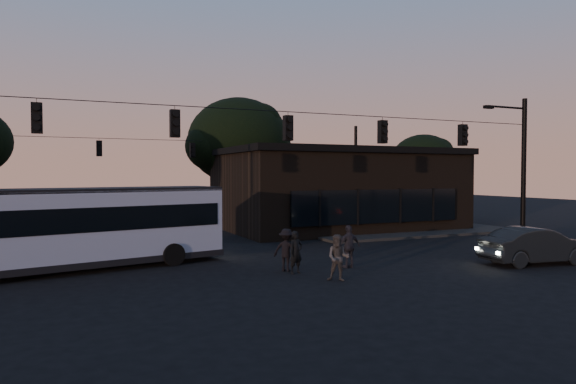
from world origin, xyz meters
name	(u,v)px	position (x,y,z in m)	size (l,w,h in m)	color
ground	(337,286)	(0.00, 0.00, 0.00)	(120.00, 120.00, 0.00)	black
sidewalk_far_right	(390,228)	(12.00, 14.00, 0.07)	(14.00, 10.00, 0.15)	black
building	(336,189)	(9.00, 15.97, 2.71)	(15.40, 10.41, 5.40)	black
tree_behind	(239,141)	(4.00, 22.00, 6.19)	(7.60, 7.60, 9.43)	black
tree_right	(423,163)	(18.00, 18.00, 4.63)	(5.20, 5.20, 6.86)	black
signal_rig_near	(288,156)	(0.00, 4.00, 4.45)	(26.24, 0.30, 7.50)	black
signal_rig_far	(193,167)	(0.00, 20.00, 4.20)	(26.24, 0.30, 7.50)	black
bus	(78,224)	(-7.71, 6.59, 1.78)	(11.56, 4.87, 3.17)	#8D97B4
car	(536,246)	(9.58, 0.33, 0.76)	(1.61, 4.62, 1.52)	black
pedestrian_a	(296,252)	(-0.32, 2.55, 0.79)	(0.58, 0.38, 1.59)	black
pedestrian_b	(338,258)	(0.46, 0.76, 0.81)	(0.79, 0.61, 1.62)	#3A3735
pedestrian_c	(349,246)	(2.09, 2.74, 0.85)	(1.00, 0.42, 1.70)	black
pedestrian_d	(286,250)	(-0.45, 3.14, 0.81)	(1.05, 0.60, 1.63)	black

